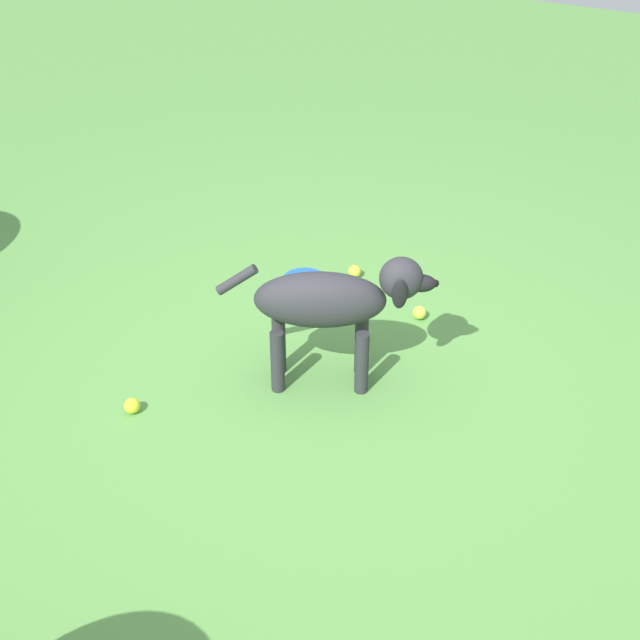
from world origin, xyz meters
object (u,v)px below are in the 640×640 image
tennis_ball_1 (355,271)px  tennis_ball_2 (132,406)px  dog (333,302)px  tennis_ball_0 (419,313)px  water_bowl (305,284)px

tennis_ball_1 → tennis_ball_2: size_ratio=1.00×
dog → tennis_ball_0: size_ratio=12.34×
tennis_ball_0 → tennis_ball_1: same height
tennis_ball_1 → tennis_ball_0: bearing=66.7°
tennis_ball_0 → water_bowl: tennis_ball_0 is taller
dog → tennis_ball_0: bearing=50.3°
dog → tennis_ball_2: bearing=-163.9°
dog → water_bowl: dog is taller
tennis_ball_1 → dog: bearing=21.1°
tennis_ball_0 → water_bowl: (0.03, -0.62, -0.00)m
tennis_ball_0 → tennis_ball_2: 1.43m
tennis_ball_0 → tennis_ball_1: bearing=-113.3°
tennis_ball_0 → water_bowl: size_ratio=0.30×
water_bowl → tennis_ball_0: bearing=93.1°
tennis_ball_1 → water_bowl: size_ratio=0.30×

